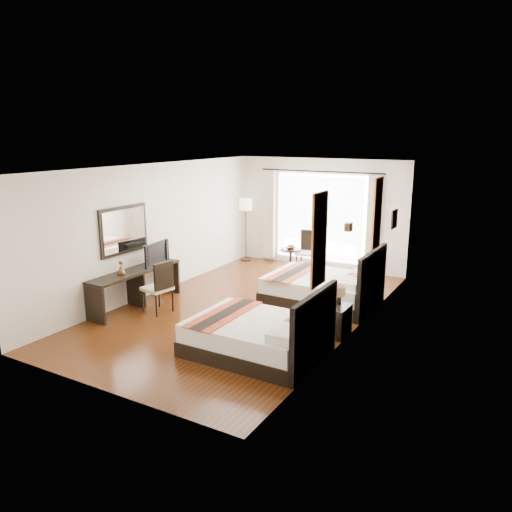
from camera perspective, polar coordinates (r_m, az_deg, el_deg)
The scene contains 29 objects.
floor at distance 10.01m, azimuth -1.22°, elevation -6.07°, with size 4.50×7.50×0.01m, color #3E1B0B.
ceiling at distance 9.43m, azimuth -1.31°, elevation 10.10°, with size 4.50×7.50×0.02m, color white.
wall_headboard at distance 8.71m, azimuth 11.48°, elevation 0.24°, with size 0.01×7.50×2.80m, color silver.
wall_desk at distance 10.94m, azimuth -11.39°, elevation 3.01°, with size 0.01×7.50×2.80m, color silver.
wall_window at distance 12.92m, azimuth 7.40°, elevation 4.82°, with size 4.50×0.01×2.80m, color silver.
wall_entry at distance 6.81m, azimuth -17.84°, elevation -3.99°, with size 4.50×0.01×2.80m, color silver.
window_glass at distance 12.92m, azimuth 7.36°, elevation 4.37°, with size 2.40×0.02×2.20m, color white.
sheer_curtain at distance 12.87m, azimuth 7.25°, elevation 4.33°, with size 2.30×0.02×2.10m, color white.
drape_left at distance 13.45m, azimuth 1.47°, elevation 4.77°, with size 0.35×0.14×2.35m, color #B9AC8F.
drape_right at distance 12.36m, azimuth 13.39°, elevation 3.57°, with size 0.35×0.14×2.35m, color #B9AC8F.
art_panel_near at distance 7.07m, azimuth 7.24°, elevation 1.84°, with size 0.03×0.50×1.35m, color #903B14.
art_panel_far at distance 9.66m, azimuth 13.70°, elevation 4.78°, with size 0.03×0.50×1.35m, color #903B14.
wall_sconce at distance 8.29m, azimuth 10.52°, elevation 3.29°, with size 0.10×0.14×0.14m, color #483019.
mirror_frame at distance 10.20m, azimuth -14.87°, elevation 2.91°, with size 0.04×1.25×0.95m, color black.
mirror_glass at distance 10.19m, azimuth -14.77°, elevation 2.89°, with size 0.01×1.12×0.82m, color white.
bed_near at distance 7.97m, azimuth 0.42°, elevation -9.07°, with size 2.07×1.61×1.17m.
bed_far at distance 10.35m, azimuth 7.83°, elevation -3.65°, with size 2.17×1.69×1.22m.
nightstand at distance 8.80m, azimuth 9.00°, elevation -7.25°, with size 0.45×0.55×0.53m, color black.
table_lamp at distance 8.73m, azimuth 9.48°, elevation -4.14°, with size 0.22×0.22×0.35m.
vase at distance 8.57m, azimuth 8.75°, elevation -5.70°, with size 0.12×0.12×0.13m, color black.
console_desk at distance 10.33m, azimuth -13.56°, elevation -3.60°, with size 0.50×2.20×0.76m, color black.
television at distance 10.54m, azimuth -11.63°, elevation 0.33°, with size 0.83×0.11×0.48m, color black.
bronze_figurine at distance 9.94m, azimuth -15.16°, elevation -1.38°, with size 0.16×0.16×0.24m, color #483019, non-canonical shape.
desk_chair at distance 9.91m, azimuth -11.10°, elevation -4.58°, with size 0.55×0.55×1.04m.
floor_lamp at distance 13.44m, azimuth -1.19°, elevation 5.46°, with size 0.34×0.34×1.70m.
side_table at distance 12.65m, azimuth 3.96°, elevation -0.46°, with size 0.49×0.49×0.57m, color black.
fruit_bowl at distance 12.59m, azimuth 3.97°, elevation 0.93°, with size 0.23×0.23×0.06m, color #49351A.
window_chair at distance 12.62m, azimuth 5.84°, elevation -0.38°, with size 0.54×0.54×1.04m.
jute_rug at distance 12.41m, azimuth 5.55°, elevation -2.11°, with size 1.31×0.89×0.01m, color tan.
Camera 1 is at (4.88, -8.05, 3.41)m, focal length 35.00 mm.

